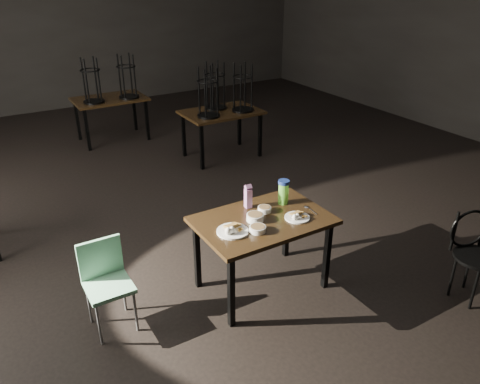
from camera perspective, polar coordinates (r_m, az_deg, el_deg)
room at (r=5.18m, az=-1.24°, el=20.63°), size 12.00×12.04×3.22m
main_table at (r=4.27m, az=2.78°, el=-4.18°), size 1.20×0.80×0.75m
plate_left at (r=4.01m, az=-0.93°, el=-4.63°), size 0.28×0.28×0.09m
plate_right at (r=4.25m, az=6.99°, el=-2.96°), size 0.23×0.23×0.07m
bowl_near at (r=4.18m, az=1.85°, el=-3.07°), size 0.16×0.16×0.06m
bowl_far at (r=4.33m, az=3.00°, el=-2.10°), size 0.12×0.12×0.05m
bowl_big at (r=4.02m, az=2.16°, el=-4.50°), size 0.14×0.14×0.05m
juice_carton at (r=4.37m, az=1.00°, el=-0.59°), size 0.06×0.06×0.24m
water_bottle at (r=4.46m, az=5.32°, el=0.05°), size 0.14×0.14×0.24m
spoon at (r=4.45m, az=8.22°, el=-1.91°), size 0.05×0.19×0.01m
bentwood_chair at (r=4.75m, az=26.53°, el=-6.20°), size 0.44×0.44×0.84m
school_chair at (r=4.10m, az=-16.04°, el=-9.98°), size 0.37×0.37×0.79m
bg_table_right at (r=7.39m, az=-2.24°, el=10.01°), size 1.20×0.80×1.48m
bg_table_far at (r=8.43m, az=-15.56°, el=10.94°), size 1.20×0.80×1.48m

